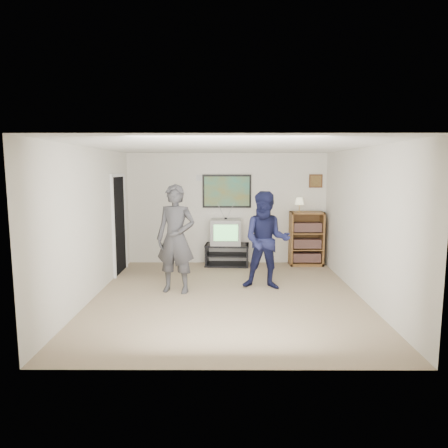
{
  "coord_description": "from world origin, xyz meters",
  "views": [
    {
      "loc": [
        -0.03,
        -6.54,
        2.14
      ],
      "look_at": [
        -0.06,
        0.68,
        1.15
      ],
      "focal_mm": 32.0,
      "sensor_mm": 36.0,
      "label": 1
    }
  ],
  "objects_px": {
    "media_stand": "(227,255)",
    "person_short": "(266,241)",
    "bookshelf": "(306,238)",
    "person_tall": "(176,239)",
    "crt_television": "(226,232)"
  },
  "relations": [
    {
      "from": "bookshelf",
      "to": "media_stand",
      "type": "bearing_deg",
      "value": -178.39
    },
    {
      "from": "person_tall",
      "to": "bookshelf",
      "type": "bearing_deg",
      "value": 49.53
    },
    {
      "from": "media_stand",
      "to": "person_short",
      "type": "relative_size",
      "value": 0.57
    },
    {
      "from": "media_stand",
      "to": "bookshelf",
      "type": "height_order",
      "value": "bookshelf"
    },
    {
      "from": "person_tall",
      "to": "person_short",
      "type": "xyz_separation_m",
      "value": [
        1.59,
        0.2,
        -0.07
      ]
    },
    {
      "from": "crt_television",
      "to": "bookshelf",
      "type": "relative_size",
      "value": 0.55
    },
    {
      "from": "person_tall",
      "to": "person_short",
      "type": "distance_m",
      "value": 1.61
    },
    {
      "from": "media_stand",
      "to": "bookshelf",
      "type": "distance_m",
      "value": 1.81
    },
    {
      "from": "media_stand",
      "to": "person_tall",
      "type": "height_order",
      "value": "person_tall"
    },
    {
      "from": "media_stand",
      "to": "bookshelf",
      "type": "bearing_deg",
      "value": 5.43
    },
    {
      "from": "media_stand",
      "to": "person_short",
      "type": "height_order",
      "value": "person_short"
    },
    {
      "from": "crt_television",
      "to": "person_tall",
      "type": "xyz_separation_m",
      "value": [
        -0.87,
        -1.95,
        0.18
      ]
    },
    {
      "from": "media_stand",
      "to": "crt_television",
      "type": "distance_m",
      "value": 0.52
    },
    {
      "from": "media_stand",
      "to": "person_tall",
      "type": "relative_size",
      "value": 0.53
    },
    {
      "from": "person_tall",
      "to": "crt_television",
      "type": "bearing_deg",
      "value": 78.73
    }
  ]
}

